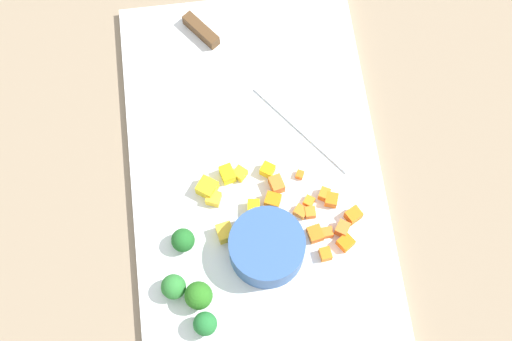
# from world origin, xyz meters

# --- Properties ---
(ground_plane) EXTENTS (4.00, 4.00, 0.00)m
(ground_plane) POSITION_xyz_m (0.00, 0.00, 0.00)
(ground_plane) COLOR gray
(cutting_board) EXTENTS (0.51, 0.31, 0.01)m
(cutting_board) POSITION_xyz_m (0.00, 0.00, 0.01)
(cutting_board) COLOR white
(cutting_board) RESTS_ON ground_plane
(prep_bowl) EXTENTS (0.09, 0.09, 0.04)m
(prep_bowl) POSITION_xyz_m (0.10, 0.00, 0.03)
(prep_bowl) COLOR #325792
(prep_bowl) RESTS_ON cutting_board
(chef_knife) EXTENTS (0.25, 0.19, 0.02)m
(chef_knife) POSITION_xyz_m (-0.15, -0.00, 0.02)
(chef_knife) COLOR silver
(chef_knife) RESTS_ON cutting_board
(carrot_dice_0) EXTENTS (0.02, 0.02, 0.01)m
(carrot_dice_0) POSITION_xyz_m (0.05, 0.06, 0.02)
(carrot_dice_0) COLOR orange
(carrot_dice_0) RESTS_ON cutting_board
(carrot_dice_1) EXTENTS (0.02, 0.02, 0.01)m
(carrot_dice_1) POSITION_xyz_m (0.05, 0.09, 0.02)
(carrot_dice_1) COLOR orange
(carrot_dice_1) RESTS_ON cutting_board
(carrot_dice_2) EXTENTS (0.01, 0.01, 0.01)m
(carrot_dice_2) POSITION_xyz_m (0.06, 0.06, 0.02)
(carrot_dice_2) COLOR orange
(carrot_dice_2) RESTS_ON cutting_board
(carrot_dice_3) EXTENTS (0.02, 0.02, 0.01)m
(carrot_dice_3) POSITION_xyz_m (0.06, 0.05, 0.02)
(carrot_dice_3) COLOR orange
(carrot_dice_3) RESTS_ON cutting_board
(carrot_dice_4) EXTENTS (0.02, 0.02, 0.01)m
(carrot_dice_4) POSITION_xyz_m (0.09, 0.06, 0.02)
(carrot_dice_4) COLOR orange
(carrot_dice_4) RESTS_ON cutting_board
(carrot_dice_5) EXTENTS (0.01, 0.01, 0.01)m
(carrot_dice_5) POSITION_xyz_m (0.01, 0.05, 0.02)
(carrot_dice_5) COLOR orange
(carrot_dice_5) RESTS_ON cutting_board
(carrot_dice_6) EXTENTS (0.01, 0.01, 0.01)m
(carrot_dice_6) POSITION_xyz_m (0.09, 0.07, 0.02)
(carrot_dice_6) COLOR orange
(carrot_dice_6) RESTS_ON cutting_board
(carrot_dice_7) EXTENTS (0.02, 0.02, 0.01)m
(carrot_dice_7) POSITION_xyz_m (0.04, 0.08, 0.02)
(carrot_dice_7) COLOR orange
(carrot_dice_7) RESTS_ON cutting_board
(carrot_dice_8) EXTENTS (0.02, 0.02, 0.02)m
(carrot_dice_8) POSITION_xyz_m (0.09, 0.09, 0.02)
(carrot_dice_8) COLOR orange
(carrot_dice_8) RESTS_ON cutting_board
(carrot_dice_9) EXTENTS (0.02, 0.02, 0.02)m
(carrot_dice_9) POSITION_xyz_m (0.04, 0.02, 0.02)
(carrot_dice_9) COLOR orange
(carrot_dice_9) RESTS_ON cutting_board
(carrot_dice_10) EXTENTS (0.02, 0.01, 0.01)m
(carrot_dice_10) POSITION_xyz_m (0.11, 0.07, 0.02)
(carrot_dice_10) COLOR orange
(carrot_dice_10) RESTS_ON cutting_board
(carrot_dice_11) EXTENTS (0.02, 0.02, 0.01)m
(carrot_dice_11) POSITION_xyz_m (0.10, 0.09, 0.02)
(carrot_dice_11) COLOR orange
(carrot_dice_11) RESTS_ON cutting_board
(carrot_dice_12) EXTENTS (0.02, 0.02, 0.02)m
(carrot_dice_12) POSITION_xyz_m (0.07, 0.11, 0.02)
(carrot_dice_12) COLOR orange
(carrot_dice_12) RESTS_ON cutting_board
(carrot_dice_13) EXTENTS (0.02, 0.02, 0.02)m
(carrot_dice_13) POSITION_xyz_m (0.02, 0.02, 0.02)
(carrot_dice_13) COLOR orange
(carrot_dice_13) RESTS_ON cutting_board
(pepper_dice_0) EXTENTS (0.02, 0.02, 0.02)m
(pepper_dice_0) POSITION_xyz_m (-0.00, -0.04, 0.02)
(pepper_dice_0) COLOR yellow
(pepper_dice_0) RESTS_ON cutting_board
(pepper_dice_1) EXTENTS (0.02, 0.02, 0.01)m
(pepper_dice_1) POSITION_xyz_m (0.00, -0.02, 0.02)
(pepper_dice_1) COLOR yellow
(pepper_dice_1) RESTS_ON cutting_board
(pepper_dice_2) EXTENTS (0.02, 0.02, 0.01)m
(pepper_dice_2) POSITION_xyz_m (0.03, -0.06, 0.02)
(pepper_dice_2) COLOR yellow
(pepper_dice_2) RESTS_ON cutting_board
(pepper_dice_3) EXTENTS (0.02, 0.02, 0.02)m
(pepper_dice_3) POSITION_xyz_m (0.05, -0.01, 0.02)
(pepper_dice_3) COLOR yellow
(pepper_dice_3) RESTS_ON cutting_board
(pepper_dice_4) EXTENTS (0.02, 0.02, 0.02)m
(pepper_dice_4) POSITION_xyz_m (0.07, -0.05, 0.02)
(pepper_dice_4) COLOR yellow
(pepper_dice_4) RESTS_ON cutting_board
(pepper_dice_5) EXTENTS (0.03, 0.03, 0.02)m
(pepper_dice_5) POSITION_xyz_m (0.01, -0.06, 0.02)
(pepper_dice_5) COLOR yellow
(pepper_dice_5) RESTS_ON cutting_board
(pepper_dice_6) EXTENTS (0.02, 0.02, 0.02)m
(pepper_dice_6) POSITION_xyz_m (0.00, 0.01, 0.02)
(pepper_dice_6) COLOR yellow
(pepper_dice_6) RESTS_ON cutting_board
(broccoli_floret_0) EXTENTS (0.03, 0.03, 0.03)m
(broccoli_floret_0) POSITION_xyz_m (0.18, -0.08, 0.03)
(broccoli_floret_0) COLOR #91B069
(broccoli_floret_0) RESTS_ON cutting_board
(broccoli_floret_1) EXTENTS (0.03, 0.03, 0.04)m
(broccoli_floret_1) POSITION_xyz_m (0.15, -0.08, 0.03)
(broccoli_floret_1) COLOR #98B26A
(broccoli_floret_1) RESTS_ON cutting_board
(broccoli_floret_2) EXTENTS (0.03, 0.03, 0.03)m
(broccoli_floret_2) POSITION_xyz_m (0.13, -0.11, 0.03)
(broccoli_floret_2) COLOR #8AAE62
(broccoli_floret_2) RESTS_ON cutting_board
(broccoli_floret_3) EXTENTS (0.03, 0.03, 0.03)m
(broccoli_floret_3) POSITION_xyz_m (0.08, -0.10, 0.03)
(broccoli_floret_3) COLOR #8FC15A
(broccoli_floret_3) RESTS_ON cutting_board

